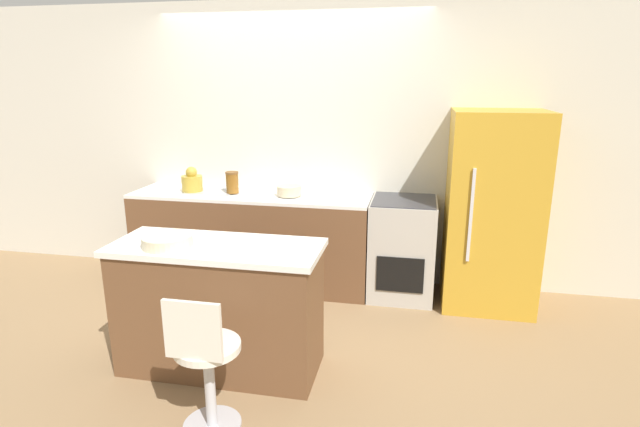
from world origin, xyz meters
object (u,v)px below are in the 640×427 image
refrigerator (492,211)px  mixing_bowl (289,191)px  kettle (192,181)px  stool_chair (206,368)px  oven_range (402,248)px

refrigerator → mixing_bowl: bearing=-179.9°
kettle → stool_chair: bearing=-63.8°
mixing_bowl → kettle: bearing=180.0°
oven_range → refrigerator: refrigerator is taller
stool_chair → mixing_bowl: size_ratio=3.90×
oven_range → stool_chair: 2.29m
refrigerator → stool_chair: refrigerator is taller
stool_chair → kettle: (-1.00, 2.04, 0.58)m
refrigerator → stool_chair: bearing=-129.8°
refrigerator → stool_chair: (-1.70, -2.04, -0.44)m
refrigerator → kettle: (-2.70, -0.00, 0.15)m
oven_range → kettle: bearing=-179.0°
oven_range → kettle: kettle is taller
refrigerator → kettle: size_ratio=7.22×
kettle → mixing_bowl: size_ratio=1.06×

